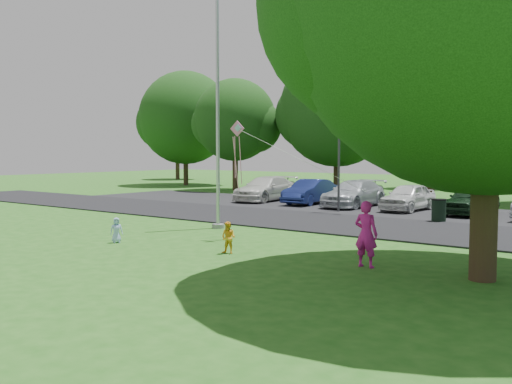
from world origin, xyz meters
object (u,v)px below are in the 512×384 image
Objects in this scene: woman at (366,234)px; kite at (240,143)px; flagpole at (218,122)px; trash_can at (439,211)px; child_blue at (116,230)px; street_lamp at (343,144)px; child_yellow at (228,238)px.

woman is 6.29m from kite.
flagpole is 10.15m from trash_can.
trash_can is 1.21× the size of child_blue.
kite is (2.84, 3.00, 2.90)m from child_blue.
child_blue is at bearing -103.69° from street_lamp.
kite is (2.57, -1.80, -0.85)m from flagpole.
trash_can is 1.06× the size of child_yellow.
trash_can is 13.57m from child_blue.
street_lamp reaches higher than child_yellow.
kite reaches higher than child_yellow.
child_blue is (-4.27, -0.69, -0.06)m from child_yellow.
child_blue is 0.14× the size of kite.
child_blue is at bearing -118.92° from trash_can.
child_yellow is at bearing -84.15° from street_lamp.
trash_can is (6.29, 7.08, -3.66)m from flagpole.
kite is at bearing -17.46° from woman.
street_lamp is at bearing 93.16° from child_yellow.
trash_can is at bearing 48.36° from flagpole.
child_blue is (-6.56, -11.88, -0.09)m from trash_can.
woman is 2.08× the size of child_blue.
trash_can reaches higher than child_blue.
street_lamp is 5.93× the size of child_yellow.
street_lamp reaches higher than woman.
kite is (-3.72, -8.88, 2.80)m from trash_can.
kite is at bearing -13.99° from child_blue.
kite is at bearing -112.72° from trash_can.
flagpole is 8.15m from street_lamp.
child_yellow is at bearing 8.17° from woman.
child_yellow reaches higher than child_blue.
street_lamp reaches higher than trash_can.
child_yellow is at bearing -51.33° from child_blue.
child_blue is (-1.41, -12.83, -2.97)m from street_lamp.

